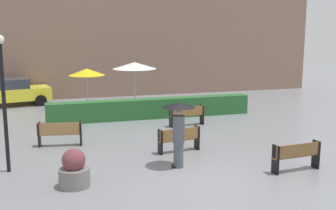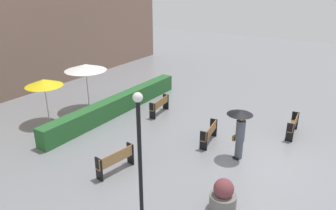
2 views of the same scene
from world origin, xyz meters
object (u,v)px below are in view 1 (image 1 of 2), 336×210
object	(u,v)px
bench_back_row	(187,114)
patio_umbrella_yellow	(87,72)
bench_mid_center	(179,138)
pedestrian_with_umbrella	(179,124)
bench_far_left	(60,132)
planter_pot	(74,170)
bench_near_right	(297,154)
lamp_post	(3,90)
parked_car	(11,92)
patio_umbrella_white	(135,66)

from	to	relation	value
bench_back_row	patio_umbrella_yellow	distance (m)	6.14
bench_mid_center	patio_umbrella_yellow	bearing A→B (deg)	107.01
pedestrian_with_umbrella	bench_far_left	bearing A→B (deg)	135.24
planter_pot	bench_near_right	bearing A→B (deg)	-5.38
lamp_post	patio_umbrella_yellow	bearing A→B (deg)	68.95
bench_far_left	parked_car	distance (m)	9.75
bench_back_row	bench_mid_center	distance (m)	4.15
bench_near_right	planter_pot	bearing A→B (deg)	174.62
lamp_post	patio_umbrella_white	size ratio (longest dim) A/B	1.60
pedestrian_with_umbrella	patio_umbrella_white	distance (m)	9.33
bench_back_row	planter_pot	distance (m)	8.30
planter_pot	patio_umbrella_yellow	size ratio (longest dim) A/B	0.48
bench_mid_center	bench_back_row	bearing A→B (deg)	67.30
bench_far_left	planter_pot	size ratio (longest dim) A/B	1.52
pedestrian_with_umbrella	patio_umbrella_white	world-z (taller)	patio_umbrella_white
planter_pot	parked_car	size ratio (longest dim) A/B	0.25
pedestrian_with_umbrella	patio_umbrella_yellow	distance (m)	9.92
planter_pot	bench_back_row	bearing A→B (deg)	48.45
patio_umbrella_white	lamp_post	bearing A→B (deg)	-125.17
bench_far_left	parked_car	world-z (taller)	parked_car
bench_back_row	pedestrian_with_umbrella	size ratio (longest dim) A/B	0.81
bench_near_right	bench_back_row	world-z (taller)	bench_near_right
bench_mid_center	parked_car	distance (m)	13.17
bench_far_left	pedestrian_with_umbrella	bearing A→B (deg)	-44.76
pedestrian_with_umbrella	patio_umbrella_white	size ratio (longest dim) A/B	0.80
bench_far_left	parked_car	size ratio (longest dim) A/B	0.38
planter_pot	parked_car	world-z (taller)	parked_car
pedestrian_with_umbrella	parked_car	world-z (taller)	pedestrian_with_umbrella
bench_near_right	bench_back_row	bearing A→B (deg)	100.75
lamp_post	patio_umbrella_yellow	world-z (taller)	lamp_post
bench_far_left	patio_umbrella_white	xyz separation A→B (m)	(4.11, 5.68, 1.94)
bench_far_left	bench_near_right	bearing A→B (deg)	-35.47
bench_far_left	patio_umbrella_white	distance (m)	7.28
bench_mid_center	patio_umbrella_yellow	distance (m)	8.65
bench_near_right	planter_pot	xyz separation A→B (m)	(-6.81, 0.64, -0.06)
bench_near_right	bench_far_left	xyz separation A→B (m)	(-7.04, 5.02, -0.00)
patio_umbrella_yellow	patio_umbrella_white	xyz separation A→B (m)	(2.45, -0.44, 0.31)
patio_umbrella_yellow	planter_pot	bearing A→B (deg)	-97.71
bench_near_right	patio_umbrella_white	world-z (taller)	patio_umbrella_white
bench_back_row	planter_pot	size ratio (longest dim) A/B	1.53
bench_far_left	patio_umbrella_yellow	xyz separation A→B (m)	(1.66, 6.13, 1.63)
bench_back_row	parked_car	size ratio (longest dim) A/B	0.38
planter_pot	patio_umbrella_yellow	xyz separation A→B (m)	(1.42, 10.50, 1.69)
parked_car	bench_far_left	bearing A→B (deg)	-75.75
bench_near_right	pedestrian_with_umbrella	world-z (taller)	pedestrian_with_umbrella
bench_mid_center	planter_pot	world-z (taller)	planter_pot
pedestrian_with_umbrella	planter_pot	bearing A→B (deg)	-166.51
planter_pot	parked_car	distance (m)	14.07
bench_near_right	bench_mid_center	bearing A→B (deg)	133.79
planter_pot	lamp_post	bearing A→B (deg)	135.62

